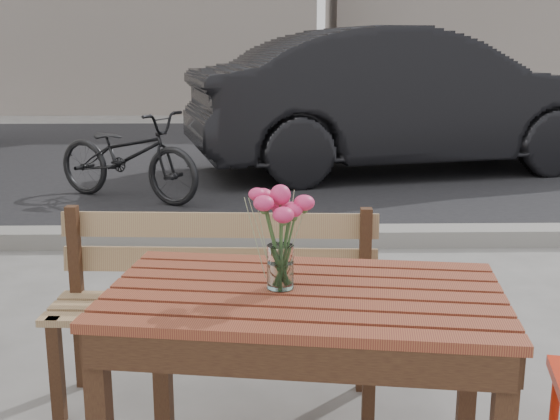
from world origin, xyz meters
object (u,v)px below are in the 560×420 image
main_vase (280,225)px  bicycle (127,156)px  parked_car (406,100)px  main_table (304,327)px

main_vase → bicycle: main_vase is taller
main_vase → bicycle: size_ratio=0.20×
main_vase → parked_car: size_ratio=0.06×
parked_car → bicycle: parked_car is taller
parked_car → bicycle: size_ratio=3.06×
main_vase → parked_car: 6.17m
main_vase → bicycle: (-1.32, 4.47, -0.49)m
main_table → parked_car: bearing=84.4°
main_table → bicycle: size_ratio=0.79×
bicycle → main_table: bearing=-133.7°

